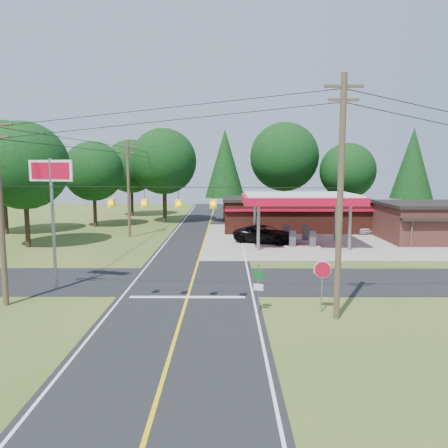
{
  "coord_description": "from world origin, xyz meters",
  "views": [
    {
      "loc": [
        2.18,
        -27.36,
        7.24
      ],
      "look_at": [
        2.0,
        7.0,
        2.8
      ],
      "focal_mm": 35.0,
      "sensor_mm": 36.0,
      "label": 1
    }
  ],
  "objects_px": {
    "gas_canopy": "(300,200)",
    "sedan_car": "(359,227)",
    "big_stop_sign": "(51,191)",
    "suv_car": "(265,234)",
    "octagonal_stop_sign": "(322,274)"
  },
  "relations": [
    {
      "from": "sedan_car",
      "to": "big_stop_sign",
      "type": "distance_m",
      "value": 34.39
    },
    {
      "from": "sedan_car",
      "to": "octagonal_stop_sign",
      "type": "height_order",
      "value": "octagonal_stop_sign"
    },
    {
      "from": "big_stop_sign",
      "to": "suv_car",
      "type": "bearing_deg",
      "value": 49.84
    },
    {
      "from": "sedan_car",
      "to": "octagonal_stop_sign",
      "type": "xyz_separation_m",
      "value": [
        -10.0,
        -27.01,
        1.37
      ]
    },
    {
      "from": "gas_canopy",
      "to": "sedan_car",
      "type": "xyz_separation_m",
      "value": [
        8.0,
        8.0,
        -3.66
      ]
    },
    {
      "from": "gas_canopy",
      "to": "big_stop_sign",
      "type": "height_order",
      "value": "big_stop_sign"
    },
    {
      "from": "suv_car",
      "to": "big_stop_sign",
      "type": "distance_m",
      "value": 22.19
    },
    {
      "from": "octagonal_stop_sign",
      "to": "sedan_car",
      "type": "bearing_deg",
      "value": 69.69
    },
    {
      "from": "gas_canopy",
      "to": "sedan_car",
      "type": "height_order",
      "value": "gas_canopy"
    },
    {
      "from": "gas_canopy",
      "to": "octagonal_stop_sign",
      "type": "distance_m",
      "value": 19.26
    },
    {
      "from": "gas_canopy",
      "to": "sedan_car",
      "type": "relative_size",
      "value": 2.96
    },
    {
      "from": "gas_canopy",
      "to": "suv_car",
      "type": "bearing_deg",
      "value": 153.93
    },
    {
      "from": "suv_car",
      "to": "sedan_car",
      "type": "xyz_separation_m",
      "value": [
        11.07,
        6.5,
        -0.22
      ]
    },
    {
      "from": "gas_canopy",
      "to": "sedan_car",
      "type": "bearing_deg",
      "value": 45.0
    },
    {
      "from": "big_stop_sign",
      "to": "octagonal_stop_sign",
      "type": "xyz_separation_m",
      "value": [
        15.0,
        -4.0,
        -3.91
      ]
    }
  ]
}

